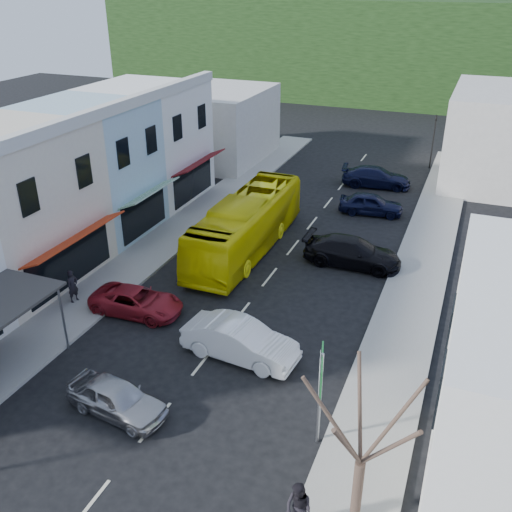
{
  "coord_description": "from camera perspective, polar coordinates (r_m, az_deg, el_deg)",
  "views": [
    {
      "loc": [
        9.38,
        -17.51,
        14.8
      ],
      "look_at": [
        0.0,
        6.0,
        2.2
      ],
      "focal_mm": 40.0,
      "sensor_mm": 36.0,
      "label": 1
    }
  ],
  "objects": [
    {
      "name": "ground",
      "position": [
        24.77,
        -5.23,
        -10.36
      ],
      "size": [
        120.0,
        120.0,
        0.0
      ],
      "primitive_type": "plane",
      "color": "black",
      "rests_on": "ground"
    },
    {
      "name": "sidewalk_left",
      "position": [
        35.47,
        -8.9,
        1.6
      ],
      "size": [
        3.0,
        52.0,
        0.15
      ],
      "primitive_type": "cube",
      "color": "gray",
      "rests_on": "ground"
    },
    {
      "name": "sidewalk_right",
      "position": [
        31.26,
        15.7,
        -2.72
      ],
      "size": [
        3.0,
        52.0,
        0.15
      ],
      "primitive_type": "cube",
      "color": "gray",
      "rests_on": "ground"
    },
    {
      "name": "shopfront_row",
      "position": [
        33.19,
        -21.26,
        5.64
      ],
      "size": [
        8.25,
        30.0,
        8.0
      ],
      "color": "silver",
      "rests_on": "ground"
    },
    {
      "name": "distant_block_left",
      "position": [
        50.77,
        -3.9,
        12.97
      ],
      "size": [
        8.0,
        10.0,
        6.0
      ],
      "primitive_type": "cube",
      "color": "#B7B2A8",
      "rests_on": "ground"
    },
    {
      "name": "distant_block_right",
      "position": [
        48.86,
        23.47,
        10.95
      ],
      "size": [
        8.0,
        12.0,
        7.0
      ],
      "primitive_type": "cube",
      "color": "#B7B2A8",
      "rests_on": "ground"
    },
    {
      "name": "hillside",
      "position": [
        83.7,
        15.15,
        20.1
      ],
      "size": [
        80.0,
        26.0,
        14.0
      ],
      "color": "black",
      "rests_on": "ground"
    },
    {
      "name": "bus",
      "position": [
        33.29,
        -0.96,
        3.01
      ],
      "size": [
        2.51,
        11.6,
        3.1
      ],
      "primitive_type": "imported",
      "rotation": [
        0.0,
        0.0,
        0.0
      ],
      "color": "yellow",
      "rests_on": "ground"
    },
    {
      "name": "car_silver",
      "position": [
        22.33,
        -13.77,
        -13.61
      ],
      "size": [
        4.6,
        2.38,
        1.4
      ],
      "primitive_type": "imported",
      "rotation": [
        0.0,
        0.0,
        1.43
      ],
      "color": "#A1A1A6",
      "rests_on": "ground"
    },
    {
      "name": "car_white",
      "position": [
        24.48,
        -1.6,
        -8.72
      ],
      "size": [
        4.55,
        2.2,
        1.4
      ],
      "primitive_type": "imported",
      "rotation": [
        0.0,
        0.0,
        1.48
      ],
      "color": "silver",
      "rests_on": "ground"
    },
    {
      "name": "car_red",
      "position": [
        28.05,
        -11.85,
        -4.34
      ],
      "size": [
        4.67,
        2.06,
        1.4
      ],
      "primitive_type": "imported",
      "rotation": [
        0.0,
        0.0,
        1.61
      ],
      "color": "maroon",
      "rests_on": "ground"
    },
    {
      "name": "car_black_near",
      "position": [
        32.37,
        9.6,
        0.25
      ],
      "size": [
        4.5,
        1.85,
        1.4
      ],
      "primitive_type": "imported",
      "rotation": [
        0.0,
        0.0,
        1.57
      ],
      "color": "black",
      "rests_on": "ground"
    },
    {
      "name": "car_navy_mid",
      "position": [
        39.66,
        11.42,
        5.1
      ],
      "size": [
        4.57,
        2.28,
        1.4
      ],
      "primitive_type": "imported",
      "rotation": [
        0.0,
        0.0,
        1.68
      ],
      "color": "black",
      "rests_on": "ground"
    },
    {
      "name": "car_navy_far",
      "position": [
        45.1,
        11.93,
        7.67
      ],
      "size": [
        4.7,
        2.42,
        1.4
      ],
      "primitive_type": "imported",
      "rotation": [
        0.0,
        0.0,
        1.7
      ],
      "color": "black",
      "rests_on": "ground"
    },
    {
      "name": "pedestrian_left",
      "position": [
        29.46,
        -17.85,
        -2.87
      ],
      "size": [
        0.51,
        0.67,
        1.7
      ],
      "primitive_type": "imported",
      "rotation": [
        0.0,
        0.0,
        1.38
      ],
      "color": "black",
      "rests_on": "sidewalk_left"
    },
    {
      "name": "pedestrian_right",
      "position": [
        17.91,
        4.27,
        -24.03
      ],
      "size": [
        0.82,
        0.69,
        1.7
      ],
      "primitive_type": "imported",
      "rotation": [
        0.0,
        0.0,
        -0.42
      ],
      "color": "black",
      "rests_on": "sidewalk_right"
    },
    {
      "name": "direction_sign",
      "position": [
        19.95,
        6.39,
        -14.07
      ],
      "size": [
        1.02,
        1.79,
        3.78
      ],
      "primitive_type": null,
      "rotation": [
        0.0,
        0.0,
        0.25
      ],
      "color": "#135825",
      "rests_on": "ground"
    },
    {
      "name": "street_tree",
      "position": [
        15.5,
        10.4,
        -19.65
      ],
      "size": [
        4.05,
        4.05,
        7.48
      ],
      "primitive_type": null,
      "rotation": [
        0.0,
        0.0,
        0.4
      ],
      "color": "#342720",
      "rests_on": "ground"
    },
    {
      "name": "traffic_signal",
      "position": [
        50.28,
        17.28,
        10.83
      ],
      "size": [
        0.75,
        1.05,
        4.48
      ],
      "primitive_type": null,
      "rotation": [
        0.0,
        0.0,
        2.97
      ],
      "color": "black",
      "rests_on": "ground"
    }
  ]
}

